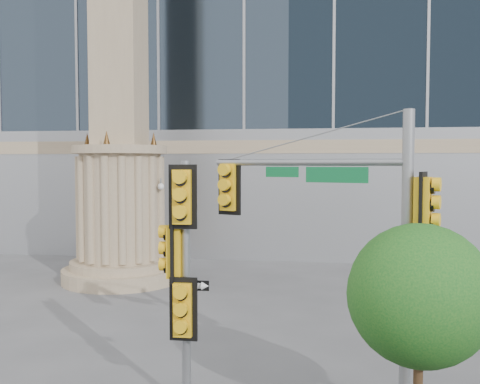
# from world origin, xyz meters

# --- Properties ---
(monument) EXTENTS (4.40, 4.40, 16.60)m
(monument) POSITION_xyz_m (-6.00, 9.00, 5.52)
(monument) COLOR tan
(monument) RESTS_ON ground
(main_signal_pole) EXTENTS (3.96, 1.79, 5.34)m
(main_signal_pole) POSITION_xyz_m (1.93, -0.55, 3.31)
(main_signal_pole) COLOR slate
(main_signal_pole) RESTS_ON ground
(secondary_signal_pole) EXTENTS (0.76, 0.57, 4.48)m
(secondary_signal_pole) POSITION_xyz_m (-1.03, -1.10, 2.63)
(secondary_signal_pole) COLOR slate
(secondary_signal_pole) RESTS_ON ground
(street_tree) EXTENTS (2.26, 2.21, 3.52)m
(street_tree) POSITION_xyz_m (2.93, -1.78, 2.32)
(street_tree) COLOR tan
(street_tree) RESTS_ON ground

